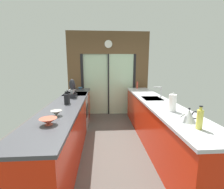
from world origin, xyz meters
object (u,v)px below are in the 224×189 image
Objects in this scene: mixing_bowl_mid at (56,113)px; soap_bottle_near at (200,119)px; mixing_bowl_far at (80,88)px; soap_bottle_far at (137,85)px; kettle at (189,116)px; stand_mixer at (73,90)px; oven_range at (76,111)px; knife_block at (67,99)px; mixing_bowl_near at (48,121)px; paper_towel_roll at (172,103)px.

mixing_bowl_mid is 0.58× the size of soap_bottle_near.
soap_bottle_far is at bearing 1.06° from mixing_bowl_far.
soap_bottle_near is at bearing -90.00° from soap_bottle_far.
mixing_bowl_far is at bearing -178.94° from soap_bottle_far.
kettle is at bearing -11.67° from mixing_bowl_mid.
oven_range is at bearing 92.16° from stand_mixer.
soap_bottle_near is (1.78, -3.16, 0.09)m from mixing_bowl_far.
stand_mixer is at bearing -144.47° from soap_bottle_far.
mixing_bowl_mid is 0.73m from knife_block.
mixing_bowl_near reaches higher than mixing_bowl_mid.
mixing_bowl_near reaches higher than oven_range.
soap_bottle_far is (1.78, 2.60, 0.06)m from mixing_bowl_mid.
paper_towel_roll reaches higher than oven_range.
soap_bottle_far is (1.80, 0.78, 0.57)m from oven_range.
soap_bottle_far is at bearing 23.53° from oven_range.
mixing_bowl_mid is at bearing -176.40° from paper_towel_roll.
stand_mixer is 1.67× the size of soap_bottle_far.
stand_mixer reaches higher than oven_range.
knife_block is (0.00, -1.83, 0.07)m from mixing_bowl_far.
kettle reaches higher than mixing_bowl_far.
oven_range is 4.30× the size of mixing_bowl_near.
stand_mixer reaches higher than kettle.
mixing_bowl_near is at bearing -90.00° from mixing_bowl_mid.
mixing_bowl_mid is 1.82m from kettle.
soap_bottle_near is (1.80, -2.41, 0.58)m from oven_range.
soap_bottle_far is (1.78, 2.94, 0.06)m from mixing_bowl_near.
mixing_bowl_mid is at bearing -90.00° from knife_block.
kettle is 1.05× the size of soap_bottle_far.
mixing_bowl_far is (-0.00, 2.56, -0.01)m from mixing_bowl_mid.
stand_mixer is at bearing -90.00° from mixing_bowl_far.
kettle is at bearing -58.71° from mixing_bowl_far.
knife_block is (0.00, 1.08, 0.05)m from mixing_bowl_near.
stand_mixer is at bearing 145.71° from paper_towel_roll.
mixing_bowl_far is at bearing 88.59° from oven_range.
stand_mixer is at bearing 132.86° from soap_bottle_near.
mixing_bowl_near is at bearing -90.00° from mixing_bowl_far.
mixing_bowl_mid is 0.61× the size of knife_block.
oven_range is at bearing 90.58° from mixing_bowl_mid.
oven_range is 3.65× the size of soap_bottle_far.
mixing_bowl_far reaches higher than oven_range.
mixing_bowl_near is 3.44m from soap_bottle_far.
kettle reaches higher than mixing_bowl_near.
stand_mixer reaches higher than paper_towel_roll.
knife_block is 2.58m from soap_bottle_far.
stand_mixer is (-0.00, 0.59, 0.06)m from knife_block.
knife_block is 1.00× the size of kettle.
paper_towel_roll reaches higher than knife_block.
knife_block is at bearing 160.77° from paper_towel_roll.
paper_towel_roll is (1.78, 0.11, 0.09)m from mixing_bowl_mid.
oven_range is 2.55m from paper_towel_roll.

